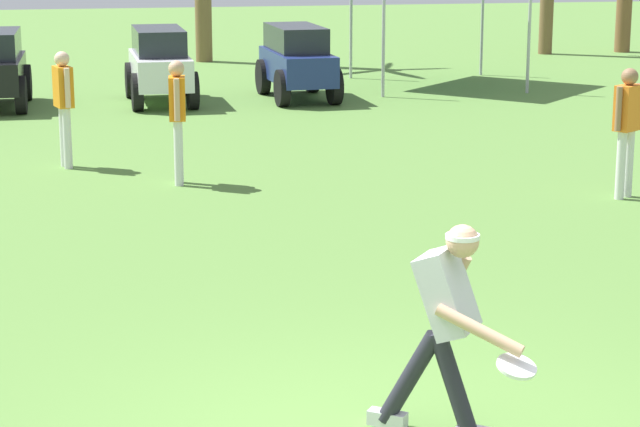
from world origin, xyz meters
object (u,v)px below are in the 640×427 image
teammate_near_sideline (177,110)px  parked_car_slot_d (297,60)px  teammate_deep (64,98)px  frisbee_thrower (446,319)px  teammate_midfield (627,120)px  frisbee_in_flight (517,366)px  parked_car_slot_c (160,63)px

teammate_near_sideline → parked_car_slot_d: (2.76, 7.19, -0.22)m
teammate_near_sideline → teammate_deep: bearing=135.8°
frisbee_thrower → teammate_midfield: 7.61m
teammate_deep → parked_car_slot_d: size_ratio=0.64×
frisbee_in_flight → parked_car_slot_d: 15.92m
frisbee_thrower → teammate_near_sideline: (-1.05, 8.19, 0.14)m
teammate_near_sideline → teammate_midfield: size_ratio=1.00×
frisbee_thrower → teammate_near_sideline: bearing=97.3°
teammate_near_sideline → teammate_midfield: bearing=-19.2°
frisbee_in_flight → parked_car_slot_d: size_ratio=0.13×
frisbee_thrower → parked_car_slot_d: bearing=83.7°
teammate_midfield → parked_car_slot_d: teammate_midfield is taller
frisbee_thrower → teammate_midfield: (4.12, 6.39, 0.14)m
parked_car_slot_c → frisbee_in_flight: bearing=-85.9°
frisbee_in_flight → teammate_near_sideline: bearing=98.9°
frisbee_thrower → parked_car_slot_c: frisbee_thrower is taller
teammate_deep → parked_car_slot_d: teammate_deep is taller
teammate_near_sideline → parked_car_slot_c: (0.24, 7.13, -0.22)m
frisbee_in_flight → teammate_midfield: 7.86m
frisbee_in_flight → parked_car_slot_d: parked_car_slot_d is taller
teammate_near_sideline → teammate_deep: size_ratio=1.00×
frisbee_in_flight → teammate_deep: (-2.76, 10.03, 0.31)m
teammate_midfield → teammate_deep: size_ratio=1.00×
frisbee_in_flight → teammate_midfield: bearing=61.0°
frisbee_thrower → teammate_midfield: teammate_midfield is taller
teammate_near_sideline → parked_car_slot_d: 7.70m
frisbee_in_flight → parked_car_slot_c: 15.84m
frisbee_in_flight → parked_car_slot_c: size_ratio=0.13×
frisbee_in_flight → teammate_deep: bearing=105.4°
frisbee_thrower → parked_car_slot_d: (1.71, 15.38, -0.08)m
frisbee_thrower → teammate_deep: size_ratio=0.91×
frisbee_in_flight → parked_car_slot_c: parked_car_slot_c is taller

